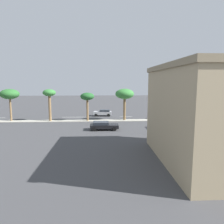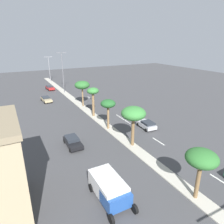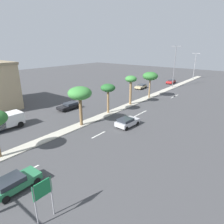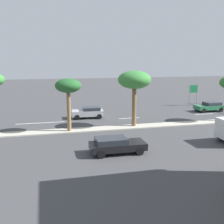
% 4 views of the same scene
% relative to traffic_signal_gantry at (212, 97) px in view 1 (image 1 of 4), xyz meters
% --- Properties ---
extents(ground_plane, '(160.00, 160.00, 0.00)m').
position_rel_traffic_signal_gantry_xyz_m(ground_plane, '(-7.34, 32.96, -4.04)').
color(ground_plane, '#424244').
extents(median_curb, '(1.80, 88.69, 0.12)m').
position_rel_traffic_signal_gantry_xyz_m(median_curb, '(-7.34, 42.81, -3.98)').
color(median_curb, '#B7B2A3').
rests_on(median_curb, ground).
extents(lane_stripe_leading, '(0.20, 2.80, 0.01)m').
position_rel_traffic_signal_gantry_xyz_m(lane_stripe_leading, '(-2.67, 2.47, -4.03)').
color(lane_stripe_leading, silver).
rests_on(lane_stripe_leading, ground).
extents(lane_stripe_front, '(0.20, 2.80, 0.01)m').
position_rel_traffic_signal_gantry_xyz_m(lane_stripe_front, '(-2.67, 9.73, -4.03)').
color(lane_stripe_front, silver).
rests_on(lane_stripe_front, ground).
extents(lane_stripe_far, '(0.20, 2.80, 0.01)m').
position_rel_traffic_signal_gantry_xyz_m(lane_stripe_far, '(-2.67, 20.65, -4.03)').
color(lane_stripe_far, silver).
rests_on(lane_stripe_far, ground).
extents(lane_stripe_center, '(0.20, 2.80, 0.01)m').
position_rel_traffic_signal_gantry_xyz_m(lane_stripe_center, '(-2.67, 30.31, -4.03)').
color(lane_stripe_center, silver).
rests_on(lane_stripe_center, ground).
extents(lane_stripe_right, '(0.20, 2.80, 0.01)m').
position_rel_traffic_signal_gantry_xyz_m(lane_stripe_right, '(-2.67, 33.15, -4.03)').
color(lane_stripe_right, silver).
rests_on(lane_stripe_right, ground).
extents(traffic_signal_gantry, '(16.14, 0.53, 6.12)m').
position_rel_traffic_signal_gantry_xyz_m(traffic_signal_gantry, '(0.00, 0.00, 0.00)').
color(traffic_signal_gantry, slate).
rests_on(traffic_signal_gantry, ground).
extents(directional_road_sign, '(0.10, 1.45, 3.37)m').
position_rel_traffic_signal_gantry_xyz_m(directional_road_sign, '(3.98, 7.63, -1.62)').
color(directional_road_sign, gray).
rests_on(directional_road_sign, ground).
extents(commercial_building, '(13.34, 7.89, 9.18)m').
position_rel_traffic_signal_gantry_xyz_m(commercial_building, '(-29.13, 16.58, 0.57)').
color(commercial_building, tan).
rests_on(commercial_building, ground).
extents(palm_tree_left, '(3.12, 3.12, 5.47)m').
position_rel_traffic_signal_gantry_xyz_m(palm_tree_left, '(-7.48, 9.24, 0.59)').
color(palm_tree_left, brown).
rests_on(palm_tree_left, median_curb).
extents(palm_tree_front, '(3.64, 3.64, 6.16)m').
position_rel_traffic_signal_gantry_xyz_m(palm_tree_front, '(-7.12, 21.51, 1.13)').
color(palm_tree_front, brown).
rests_on(palm_tree_front, median_curb).
extents(palm_tree_right, '(2.66, 2.66, 5.45)m').
position_rel_traffic_signal_gantry_xyz_m(palm_tree_right, '(-7.59, 28.76, 0.64)').
color(palm_tree_right, olive).
rests_on(palm_tree_right, median_curb).
extents(palm_tree_far, '(2.44, 2.44, 6.11)m').
position_rel_traffic_signal_gantry_xyz_m(palm_tree_far, '(-7.40, 35.99, 1.12)').
color(palm_tree_far, olive).
rests_on(palm_tree_far, median_curb).
extents(palm_tree_near, '(3.55, 3.55, 6.15)m').
position_rel_traffic_signal_gantry_xyz_m(palm_tree_near, '(-6.96, 43.59, 1.19)').
color(palm_tree_near, olive).
rests_on(palm_tree_near, median_curb).
extents(sedan_black_front, '(2.11, 4.48, 1.31)m').
position_rel_traffic_signal_gantry_xyz_m(sedan_black_front, '(-15.22, 25.76, -3.32)').
color(sedan_black_front, black).
rests_on(sedan_black_front, ground).
extents(sedan_green_near, '(2.13, 4.11, 1.35)m').
position_rel_traffic_signal_gantry_xyz_m(sedan_green_near, '(-0.96, 7.82, -3.31)').
color(sedan_green_near, '#287047').
rests_on(sedan_green_near, ground).
extents(sedan_silver_outboard, '(2.31, 4.12, 1.41)m').
position_rel_traffic_signal_gantry_xyz_m(sedan_silver_outboard, '(-1.23, 25.71, -3.27)').
color(sedan_silver_outboard, '#B2B2B7').
rests_on(sedan_silver_outboard, ground).
extents(box_truck, '(2.77, 5.88, 2.24)m').
position_rel_traffic_signal_gantry_xyz_m(box_truck, '(-15.31, 13.20, -2.77)').
color(box_truck, '#234C99').
rests_on(box_truck, ground).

